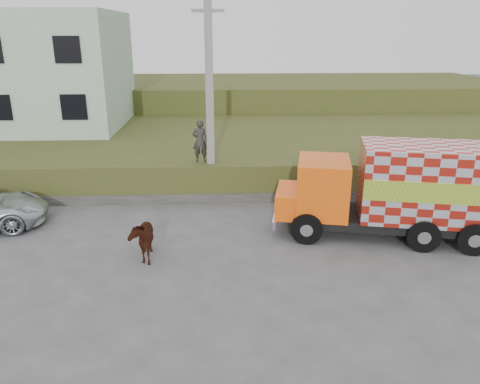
{
  "coord_description": "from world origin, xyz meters",
  "views": [
    {
      "loc": [
        -0.63,
        -13.49,
        6.53
      ],
      "look_at": [
        0.03,
        1.58,
        1.3
      ],
      "focal_mm": 35.0,
      "sensor_mm": 36.0,
      "label": 1
    }
  ],
  "objects_px": {
    "cargo_truck": "(397,190)",
    "pedestrian": "(200,141)",
    "utility_pole": "(210,98)",
    "cow": "(141,238)"
  },
  "relations": [
    {
      "from": "cargo_truck",
      "to": "pedestrian",
      "type": "distance_m",
      "value": 7.78
    },
    {
      "from": "utility_pole",
      "to": "pedestrian",
      "type": "relative_size",
      "value": 4.68
    },
    {
      "from": "cow",
      "to": "pedestrian",
      "type": "height_order",
      "value": "pedestrian"
    },
    {
      "from": "cargo_truck",
      "to": "pedestrian",
      "type": "xyz_separation_m",
      "value": [
        -6.52,
        4.18,
        0.74
      ]
    },
    {
      "from": "cow",
      "to": "pedestrian",
      "type": "distance_m",
      "value": 5.94
    },
    {
      "from": "utility_pole",
      "to": "cow",
      "type": "distance_m",
      "value": 6.56
    },
    {
      "from": "utility_pole",
      "to": "cow",
      "type": "relative_size",
      "value": 5.06
    },
    {
      "from": "utility_pole",
      "to": "cargo_truck",
      "type": "distance_m",
      "value": 7.67
    },
    {
      "from": "utility_pole",
      "to": "cargo_truck",
      "type": "height_order",
      "value": "utility_pole"
    },
    {
      "from": "cow",
      "to": "cargo_truck",
      "type": "bearing_deg",
      "value": 0.78
    }
  ]
}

